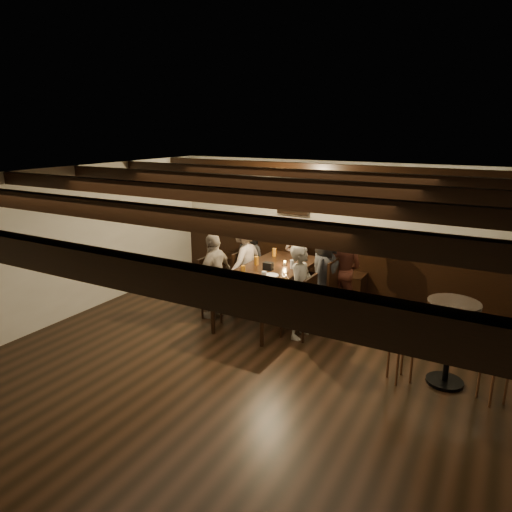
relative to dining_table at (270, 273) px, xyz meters
The scene contains 27 objects.
room 0.59m from the dining_table, 70.91° to the left, with size 7.00×7.00×7.00m.
dining_table is the anchor object (origin of this frame).
chair_left_near 0.97m from the dining_table, 147.37° to the left, with size 0.39×0.39×0.85m.
chair_left_far 0.95m from the dining_table, 148.58° to the right, with size 0.45×0.45×0.99m.
chair_right_near 0.96m from the dining_table, 31.44° to the left, with size 0.44×0.44×0.96m.
chair_right_far 0.96m from the dining_table, 32.57° to the right, with size 0.43×0.43×0.94m.
person_bench_left 1.28m from the dining_table, 134.45° to the left, with size 0.60×0.39×1.23m, color #252527.
person_bench_centre 1.05m from the dining_table, 89.45° to the left, with size 0.49×0.32×1.34m, color gray.
person_bench_right 1.27m from the dining_table, 44.45° to the left, with size 0.68×0.53×1.40m, color brown.
person_left_near 0.87m from the dining_table, 148.48° to the left, with size 0.92×0.53×1.43m, color #BEACA0.
person_left_far 0.88m from the dining_table, 149.59° to the right, with size 0.81×0.34×1.39m, color gray.
person_right_near 0.88m from the dining_table, 30.41° to the left, with size 0.69×0.45×1.42m, color #252628.
person_right_far 0.88m from the dining_table, 31.52° to the right, with size 0.50×0.33×1.38m, color gray.
pint_a 0.77m from the dining_table, 111.25° to the left, with size 0.07×0.07×0.14m, color #BF7219.
pint_b 0.71m from the dining_table, 68.41° to the left, with size 0.07×0.07×0.14m, color #BF7219.
pint_c 0.34m from the dining_table, 161.01° to the left, with size 0.07×0.07×0.14m, color #BF7219.
pint_d 0.39m from the dining_table, 33.14° to the left, with size 0.07×0.07×0.14m, color silver.
pint_e 0.52m from the dining_table, 116.61° to the right, with size 0.07×0.07×0.14m, color #BF7219.
pint_f 0.60m from the dining_table, 70.57° to the right, with size 0.07×0.07×0.14m, color silver.
pint_g 0.81m from the dining_table, 86.98° to the right, with size 0.07×0.07×0.14m, color #BF7219.
plate_near 0.72m from the dining_table, 102.65° to the right, with size 0.24×0.24×0.01m, color white.
plate_far 0.36m from the dining_table, 59.59° to the right, with size 0.24×0.24×0.01m, color white.
condiment_caddy 0.14m from the dining_table, 90.55° to the right, with size 0.15×0.10×0.12m, color black.
candle 0.34m from the dining_table, 67.64° to the left, with size 0.05×0.05×0.05m, color beige.
high_top_table 2.90m from the dining_table, 15.79° to the right, with size 0.59×0.59×1.05m.
bar_stool_left 2.52m from the dining_table, 23.49° to the right, with size 0.34×0.36×1.06m.
bar_stool_right 3.44m from the dining_table, 16.03° to the right, with size 0.36×0.37×1.06m.
Camera 1 is at (2.74, -4.39, 2.96)m, focal length 32.00 mm.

